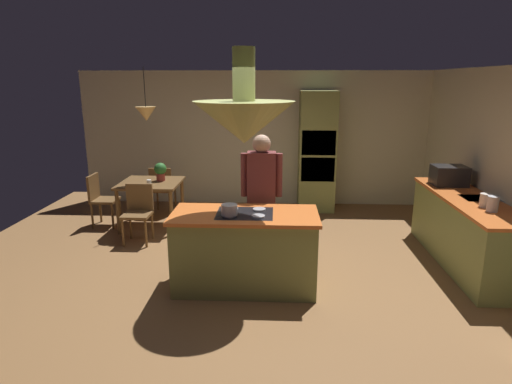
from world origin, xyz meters
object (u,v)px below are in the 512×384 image
at_px(dining_table, 151,188).
at_px(canister_sugar, 485,200).
at_px(person_at_island, 261,191).
at_px(cup_on_table, 149,183).
at_px(chair_by_back_wall, 162,187).
at_px(potted_plant_on_table, 160,171).
at_px(chair_at_corner, 100,196).
at_px(microwave_on_counter, 449,175).
at_px(chair_facing_island, 138,209).
at_px(canister_flour, 493,204).
at_px(oven_tower, 317,152).
at_px(kitchen_island, 245,250).
at_px(cooking_pot_on_cooktop, 229,210).

xyz_separation_m(dining_table, canister_sugar, (4.54, -1.71, 0.33)).
height_order(person_at_island, cup_on_table, person_at_island).
distance_m(chair_by_back_wall, potted_plant_on_table, 0.75).
xyz_separation_m(chair_at_corner, microwave_on_counter, (5.40, -0.59, 0.54)).
xyz_separation_m(chair_facing_island, potted_plant_on_table, (0.15, 0.79, 0.42)).
distance_m(dining_table, person_at_island, 2.37).
bearing_deg(microwave_on_counter, chair_at_corner, 173.76).
distance_m(chair_by_back_wall, canister_flour, 5.25).
relative_size(potted_plant_on_table, canister_flour, 1.67).
xyz_separation_m(chair_by_back_wall, canister_sugar, (4.54, -2.40, 0.48)).
distance_m(oven_tower, chair_facing_island, 3.40).
xyz_separation_m(chair_at_corner, canister_flour, (5.40, -1.89, 0.49)).
relative_size(kitchen_island, microwave_on_counter, 3.64).
bearing_deg(chair_at_corner, cup_on_table, -104.53).
height_order(chair_at_corner, canister_sugar, canister_sugar).
relative_size(chair_at_corner, cup_on_table, 9.67).
height_order(dining_table, person_at_island, person_at_island).
height_order(chair_facing_island, cooking_pot_on_cooktop, cooking_pot_on_cooktop).
bearing_deg(dining_table, chair_at_corner, -180.00).
relative_size(chair_facing_island, canister_sugar, 5.33).
relative_size(chair_at_corner, potted_plant_on_table, 2.90).
bearing_deg(canister_sugar, microwave_on_counter, 90.00).
height_order(dining_table, potted_plant_on_table, potted_plant_on_table).
height_order(chair_at_corner, cooking_pot_on_cooktop, cooking_pot_on_cooktop).
xyz_separation_m(dining_table, cooking_pot_on_cooktop, (1.54, -2.23, 0.33)).
bearing_deg(oven_tower, cooking_pot_on_cooktop, -110.48).
bearing_deg(canister_sugar, potted_plant_on_table, 157.61).
xyz_separation_m(kitchen_island, chair_facing_island, (-1.70, 1.41, 0.05)).
bearing_deg(cup_on_table, canister_sugar, -18.19).
bearing_deg(microwave_on_counter, canister_sugar, -90.00).
distance_m(chair_facing_island, chair_at_corner, 1.10).
xyz_separation_m(canister_flour, microwave_on_counter, (0.00, 1.30, 0.05)).
distance_m(cup_on_table, cooking_pot_on_cooktop, 2.50).
relative_size(dining_table, person_at_island, 0.56).
bearing_deg(cooking_pot_on_cooktop, microwave_on_counter, 28.66).
height_order(oven_tower, chair_by_back_wall, oven_tower).
height_order(dining_table, cup_on_table, cup_on_table).
bearing_deg(person_at_island, cup_on_table, 146.72).
bearing_deg(cooking_pot_on_cooktop, chair_at_corner, 137.11).
relative_size(person_at_island, cooking_pot_on_cooktop, 9.54).
bearing_deg(dining_table, person_at_island, -37.44).
distance_m(dining_table, cup_on_table, 0.28).
xyz_separation_m(person_at_island, chair_facing_island, (-1.87, 0.74, -0.49)).
distance_m(kitchen_island, person_at_island, 0.87).
relative_size(dining_table, canister_flour, 5.36).
bearing_deg(cup_on_table, potted_plant_on_table, 73.46).
distance_m(oven_tower, person_at_island, 2.74).
height_order(chair_by_back_wall, cooking_pot_on_cooktop, cooking_pot_on_cooktop).
bearing_deg(dining_table, kitchen_island, -51.01).
height_order(kitchen_island, person_at_island, person_at_island).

